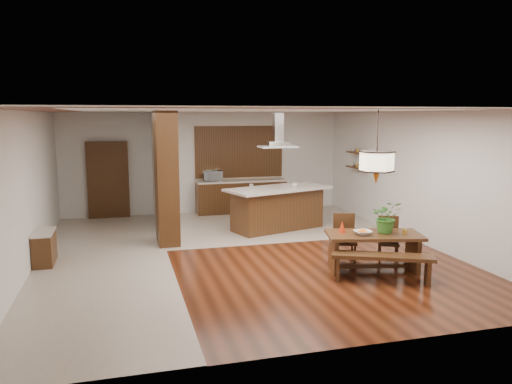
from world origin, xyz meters
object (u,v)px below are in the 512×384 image
object	(u,v)px
hallway_console	(44,248)
foliage_plant	(387,217)
microwave	(213,176)
kitchen_island	(278,208)
pendant_lantern	(377,147)
dining_chair_left	(345,239)
dining_table	(374,243)
dining_bench	(382,268)
dining_chair_right	(388,240)
island_cup	(295,185)
fruit_bowl	(363,233)
range_hood	(278,129)

from	to	relation	value
hallway_console	foliage_plant	bearing A→B (deg)	-18.61
microwave	kitchen_island	bearing A→B (deg)	-60.64
kitchen_island	pendant_lantern	bearing A→B (deg)	-97.79
hallway_console	dining_chair_left	size ratio (longest dim) A/B	0.94
dining_table	kitchen_island	xyz separation A→B (m)	(-0.66, 3.63, 0.03)
dining_table	dining_bench	size ratio (longest dim) A/B	1.07
dining_chair_right	pendant_lantern	distance (m)	1.92
island_cup	microwave	xyz separation A→B (m)	(-1.59, 2.47, -0.01)
hallway_console	microwave	distance (m)	5.71
kitchen_island	island_cup	size ratio (longest dim) A/B	22.33
pendant_lantern	dining_bench	bearing A→B (deg)	-103.91
dining_chair_left	foliage_plant	bearing A→B (deg)	-32.15
dining_table	microwave	xyz separation A→B (m)	(-1.83, 6.04, 0.58)
pendant_lantern	foliage_plant	world-z (taller)	pendant_lantern
hallway_console	dining_chair_left	world-z (taller)	dining_chair_left
island_cup	dining_chair_right	bearing A→B (deg)	-76.29
hallway_console	pendant_lantern	bearing A→B (deg)	-19.26
dining_table	hallway_console	bearing A→B (deg)	160.74
dining_bench	foliage_plant	size ratio (longest dim) A/B	2.89
pendant_lantern	kitchen_island	xyz separation A→B (m)	(-0.66, 3.63, -1.70)
pendant_lantern	kitchen_island	distance (m)	4.06
pendant_lantern	kitchen_island	world-z (taller)	pendant_lantern
fruit_bowl	dining_chair_left	bearing A→B (deg)	94.00
pendant_lantern	foliage_plant	size ratio (longest dim) A/B	2.22
fruit_bowl	dining_bench	bearing A→B (deg)	-80.42
fruit_bowl	microwave	bearing A→B (deg)	104.69
dining_chair_left	island_cup	xyz separation A→B (m)	(0.04, 2.98, 0.64)
kitchen_island	microwave	distance (m)	2.74
island_cup	kitchen_island	bearing A→B (deg)	172.15
dining_table	dining_chair_left	world-z (taller)	dining_chair_left
foliage_plant	microwave	world-z (taller)	foliage_plant
fruit_bowl	microwave	world-z (taller)	microwave
dining_bench	microwave	bearing A→B (deg)	104.27
dining_chair_right	microwave	world-z (taller)	microwave
pendant_lantern	microwave	distance (m)	6.42
hallway_console	dining_table	distance (m)	6.16
dining_bench	dining_chair_right	bearing A→B (deg)	55.54
dining_chair_left	microwave	bearing A→B (deg)	122.91
pendant_lantern	range_hood	bearing A→B (deg)	100.34
hallway_console	foliage_plant	size ratio (longest dim) A/B	1.49
dining_chair_left	pendant_lantern	bearing A→B (deg)	-47.58
dining_bench	kitchen_island	distance (m)	4.26
hallway_console	range_hood	xyz separation A→B (m)	(5.15, 1.60, 2.15)
dining_table	microwave	size ratio (longest dim) A/B	3.46
hallway_console	foliage_plant	world-z (taller)	foliage_plant
dining_chair_left	kitchen_island	world-z (taller)	kitchen_island
dining_chair_left	microwave	size ratio (longest dim) A/B	1.77
dining_bench	pendant_lantern	bearing A→B (deg)	76.09
hallway_console	fruit_bowl	size ratio (longest dim) A/B	2.88
fruit_bowl	range_hood	world-z (taller)	range_hood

